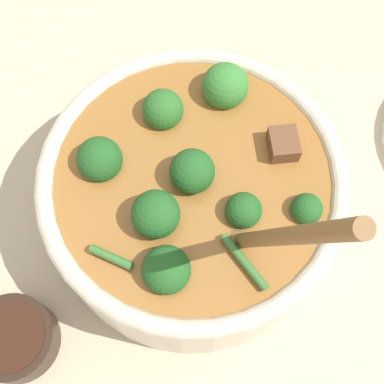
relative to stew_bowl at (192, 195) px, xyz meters
name	(u,v)px	position (x,y,z in m)	size (l,w,h in m)	color
ground_plane	(192,218)	(0.00, 0.00, -0.06)	(4.00, 4.00, 0.00)	#C6B293
stew_bowl	(192,195)	(0.00, 0.00, 0.00)	(0.27, 0.27, 0.28)	beige
condiment_bowl	(14,339)	(0.05, 0.19, -0.04)	(0.08, 0.08, 0.03)	black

